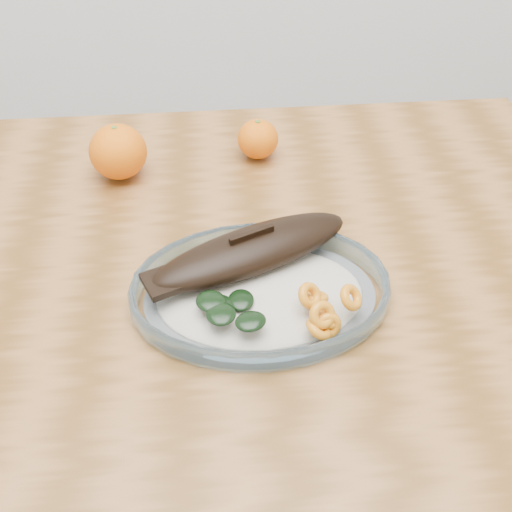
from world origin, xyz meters
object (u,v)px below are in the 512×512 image
(dining_table, at_px, (186,314))
(orange_right, at_px, (258,139))
(orange_left, at_px, (118,152))
(plated_meal, at_px, (260,287))

(dining_table, bearing_deg, orange_right, 62.92)
(dining_table, xyz_separation_m, orange_right, (0.12, 0.24, 0.13))
(dining_table, relative_size, orange_left, 13.88)
(orange_left, bearing_deg, orange_right, 9.38)
(plated_meal, bearing_deg, orange_left, 122.96)
(plated_meal, bearing_deg, dining_table, 141.72)
(orange_left, height_order, orange_right, orange_left)
(plated_meal, height_order, orange_right, plated_meal)
(orange_right, bearing_deg, dining_table, -117.08)
(orange_left, bearing_deg, plated_meal, -56.46)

